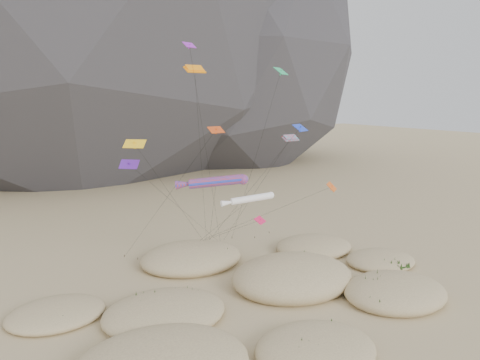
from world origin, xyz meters
name	(u,v)px	position (x,y,z in m)	size (l,w,h in m)	color
ground	(285,307)	(0.00, 0.00, 0.00)	(500.00, 500.00, 0.00)	#CCB789
dunes	(255,291)	(-1.37, 3.74, 0.76)	(50.85, 37.48, 4.53)	#CCB789
dune_grass	(260,286)	(-0.27, 4.54, 0.84)	(44.21, 28.36, 1.56)	black
kite_stakes	(206,244)	(2.67, 23.65, 0.15)	(24.40, 2.35, 0.30)	#3F2D1E
rainbow_tube_kite	(214,182)	(-2.47, 11.47, 12.30)	(9.36, 13.80, 13.29)	red
white_tube_kite	(249,199)	(1.50, 9.61, 10.04)	(7.00, 13.57, 10.74)	white
orange_parafoil	(195,71)	(-2.55, 15.93, 25.65)	(7.53, 9.87, 26.45)	orange
multi_parafoil	(290,139)	(9.75, 12.32, 16.85)	(4.94, 12.67, 17.49)	#F81A3C
delta_kites	(238,143)	(0.59, 10.68, 17.00)	(28.73, 19.03, 28.52)	yellow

